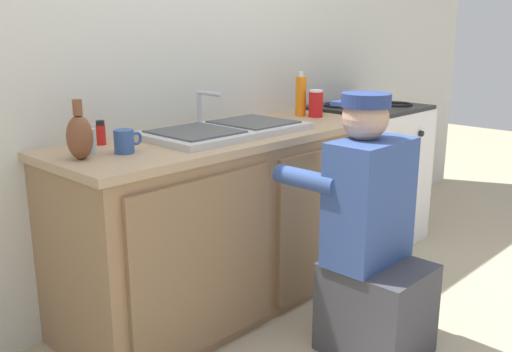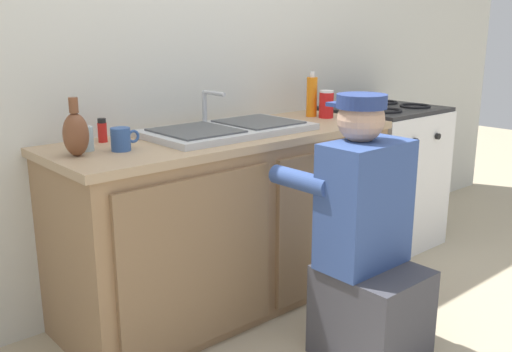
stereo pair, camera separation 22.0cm
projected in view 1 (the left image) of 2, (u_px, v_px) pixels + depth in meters
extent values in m
plane|color=tan|center=(271.00, 320.00, 2.73)|extent=(12.00, 12.00, 0.00)
cube|color=silver|center=(177.00, 49.00, 2.85)|extent=(6.00, 0.10, 2.50)
cube|color=#997551|center=(227.00, 223.00, 2.83)|extent=(1.71, 0.60, 0.83)
cube|color=#866747|center=(206.00, 265.00, 2.33)|extent=(0.75, 0.02, 0.73)
cube|color=#866747|center=(327.00, 218.00, 2.90)|extent=(0.75, 0.02, 0.73)
cube|color=tan|center=(226.00, 137.00, 2.72)|extent=(1.75, 0.62, 0.04)
cube|color=silver|center=(226.00, 130.00, 2.71)|extent=(0.80, 0.44, 0.03)
cube|color=#4C4F51|center=(195.00, 131.00, 2.57)|extent=(0.33, 0.35, 0.01)
cube|color=#4C4F51|center=(254.00, 122.00, 2.84)|extent=(0.33, 0.35, 0.01)
cylinder|color=#B7BABF|center=(199.00, 111.00, 2.82)|extent=(0.02, 0.02, 0.18)
cylinder|color=#B7BABF|center=(210.00, 94.00, 2.74)|extent=(0.02, 0.16, 0.02)
cube|color=white|center=(365.00, 176.00, 3.68)|extent=(0.66, 0.60, 0.86)
cube|color=#262628|center=(368.00, 108.00, 3.56)|extent=(0.64, 0.59, 0.02)
torus|color=black|center=(372.00, 109.00, 3.38)|extent=(0.19, 0.19, 0.02)
torus|color=black|center=(398.00, 104.00, 3.58)|extent=(0.19, 0.19, 0.02)
torus|color=black|center=(339.00, 105.00, 3.54)|extent=(0.19, 0.19, 0.02)
torus|color=black|center=(365.00, 101.00, 3.74)|extent=(0.19, 0.19, 0.02)
cylinder|color=black|center=(402.00, 139.00, 3.31)|extent=(0.04, 0.02, 0.04)
cylinder|color=black|center=(421.00, 134.00, 3.47)|extent=(0.04, 0.02, 0.04)
cube|color=#3F3F47|center=(376.00, 308.00, 2.43)|extent=(0.36, 0.40, 0.40)
cube|color=#334C8C|center=(369.00, 202.00, 2.35)|extent=(0.38, 0.22, 0.52)
sphere|color=tan|center=(365.00, 118.00, 2.29)|extent=(0.19, 0.19, 0.19)
cylinder|color=navy|center=(366.00, 100.00, 2.27)|extent=(0.20, 0.20, 0.06)
cube|color=navy|center=(348.00, 103.00, 2.33)|extent=(0.13, 0.09, 0.02)
cylinder|color=#334C8C|center=(306.00, 180.00, 2.34)|extent=(0.08, 0.30, 0.08)
cylinder|color=#334C8C|center=(354.00, 166.00, 2.58)|extent=(0.08, 0.30, 0.08)
cylinder|color=red|center=(316.00, 104.00, 3.19)|extent=(0.08, 0.08, 0.14)
cylinder|color=white|center=(316.00, 91.00, 3.17)|extent=(0.08, 0.08, 0.01)
ellipsoid|color=brown|center=(80.00, 138.00, 2.16)|extent=(0.10, 0.10, 0.17)
cylinder|color=brown|center=(77.00, 107.00, 2.13)|extent=(0.04, 0.04, 0.06)
cylinder|color=red|center=(101.00, 135.00, 2.44)|extent=(0.04, 0.04, 0.08)
cylinder|color=black|center=(100.00, 123.00, 2.43)|extent=(0.04, 0.04, 0.02)
cylinder|color=#335699|center=(124.00, 142.00, 2.28)|extent=(0.08, 0.08, 0.09)
torus|color=#335699|center=(136.00, 138.00, 2.32)|extent=(0.06, 0.01, 0.06)
cylinder|color=orange|center=(301.00, 96.00, 3.22)|extent=(0.06, 0.06, 0.22)
cylinder|color=white|center=(301.00, 74.00, 3.19)|extent=(0.03, 0.03, 0.03)
cylinder|color=#ADC6CC|center=(88.00, 142.00, 2.26)|extent=(0.06, 0.06, 0.10)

